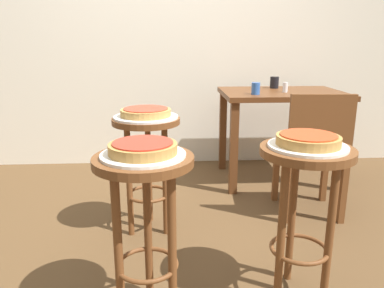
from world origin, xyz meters
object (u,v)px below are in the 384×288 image
Objects in this scene: stool_middle at (304,188)px; pizza_middle at (308,140)px; stool_foreground at (145,200)px; cup_far_edge at (274,82)px; pizza_foreground at (143,148)px; pizza_leftside at (146,112)px; serving_plate_middle at (308,146)px; wooden_chair at (313,150)px; serving_plate_leftside at (146,117)px; condiment_shaker at (285,87)px; stool_leftside at (147,148)px; dining_table at (281,106)px; serving_plate_foreground at (143,155)px; cup_near_edge at (256,89)px.

pizza_middle is (0.00, 0.00, 0.22)m from stool_middle.
stool_foreground is 2.11m from cup_far_edge.
stool_foreground is at bearing -75.96° from pizza_foreground.
stool_foreground is at bearing -173.03° from stool_middle.
pizza_leftside is at bearing 92.50° from pizza_foreground.
pizza_middle is (0.00, 0.00, 0.03)m from serving_plate_middle.
stool_foreground is 0.22m from pizza_foreground.
stool_middle is (0.69, 0.08, 0.00)m from stool_foreground.
stool_middle is at bearing -100.85° from cup_far_edge.
pizza_leftside is 1.13m from wooden_chair.
serving_plate_leftside reaches higher than stool_foreground.
stool_foreground is at bearing -139.09° from wooden_chair.
wooden_chair is (0.01, -0.64, -0.34)m from condiment_shaker.
pizza_middle reaches higher than serving_plate_leftside.
pizza_foreground is at bearing -173.03° from serving_plate_middle.
serving_plate_middle is 0.94m from wooden_chair.
serving_plate_middle is 1.25× the size of pizza_middle.
cup_far_edge reaches higher than condiment_shaker.
stool_leftside is at bearing -134.96° from cup_far_edge.
dining_table is at bearing 57.53° from pizza_foreground.
serving_plate_foreground is 0.88× the size of serving_plate_leftside.
cup_near_edge is 1.15× the size of condiment_shaker.
stool_leftside is at bearing -141.34° from dining_table.
cup_far_edge is at bearing 93.27° from dining_table.
cup_far_edge is at bearing 60.79° from stool_foreground.
cup_near_edge is at bearing 61.87° from serving_plate_foreground.
pizza_leftside reaches higher than serving_plate_middle.
serving_plate_middle is (0.69, 0.08, 0.19)m from stool_foreground.
serving_plate_foreground is at bearing -118.13° from cup_near_edge.
pizza_foreground is 0.69m from pizza_middle.
dining_table is at bearing 57.53° from stool_foreground.
serving_plate_middle is at bearing -103.31° from condiment_shaker.
pizza_leftside is (0.00, 0.00, 0.22)m from stool_leftside.
condiment_shaker reaches higher than serving_plate_middle.
stool_foreground is 2.44× the size of pizza_leftside.
condiment_shaker reaches higher than stool_middle.
condiment_shaker is (1.07, 0.78, 0.27)m from stool_leftside.
condiment_shaker is (0.00, -0.07, 0.16)m from dining_table.
stool_middle is 1.00m from stool_leftside.
stool_foreground is at bearing -173.03° from pizza_middle.
pizza_middle is 1.78m from cup_far_edge.
cup_far_edge reaches higher than pizza_leftside.
stool_middle is at bearing -43.58° from pizza_leftside.
pizza_middle reaches higher than stool_foreground.
cup_far_edge is (0.33, 1.74, 0.06)m from pizza_middle.
cup_far_edge is (1.06, 1.06, 0.09)m from serving_plate_leftside.
stool_foreground is at bearing -173.03° from serving_plate_middle.
stool_leftside is at bearing -90.00° from serving_plate_leftside.
serving_plate_middle is 1.13× the size of pizza_leftside.
serving_plate_foreground is 1.25× the size of pizza_middle.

